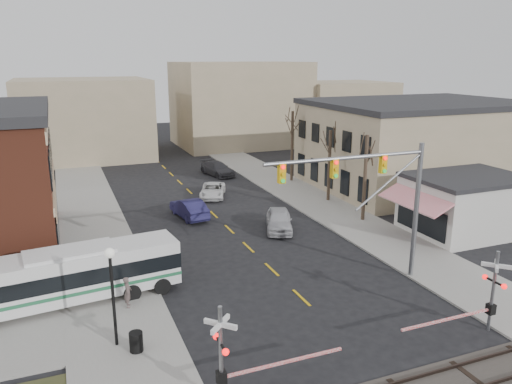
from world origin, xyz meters
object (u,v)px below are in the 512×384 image
Objects in this scene: traffic_signal_mast at (379,187)px; car_b at (189,208)px; transit_bus at (72,275)px; pedestrian_far at (71,270)px; rr_crossing_west at (232,354)px; car_d at (217,169)px; street_lamp at (111,277)px; rr_crossing_east at (486,294)px; trash_bin at (136,342)px; car_c at (213,190)px; pedestrian_near at (128,292)px; car_a at (279,220)px.

traffic_signal_mast is 17.98m from car_b.
transit_bus reaches higher than pedestrian_far.
rr_crossing_west reaches higher than pedestrian_far.
pedestrian_far reaches higher than car_b.
traffic_signal_mast reaches higher than car_d.
traffic_signal_mast reaches higher than car_b.
traffic_signal_mast is at bearing 31.23° from rr_crossing_west.
street_lamp reaches higher than transit_bus.
pedestrian_far is (-17.74, 12.49, -1.00)m from rr_crossing_east.
rr_crossing_west is 22.91m from car_b.
car_c is (10.60, 23.19, 0.07)m from trash_bin.
rr_crossing_east is at bearing 102.91° from car_b.
rr_crossing_east is at bearing -15.47° from trash_bin.
rr_crossing_east is 16.04m from trash_bin.
pedestrian_far is at bearing 105.89° from trash_bin.
rr_crossing_west is at bearing -55.96° from street_lamp.
car_c is at bearing 63.08° from street_lamp.
pedestrian_near is (-13.38, 2.23, -4.78)m from traffic_signal_mast.
trash_bin is 34.48m from car_d.
car_b is at bearing 52.40° from transit_bus.
car_c is (3.59, 5.20, -0.15)m from car_b.
car_a is (13.24, 11.62, -2.59)m from street_lamp.
street_lamp is 34.12m from car_d.
rr_crossing_west is 1.22× the size of street_lamp.
trash_bin is 0.17× the size of car_d.
car_c is (-1.89, 10.72, -0.15)m from car_a.
pedestrian_near is at bearing 170.55° from traffic_signal_mast.
trash_bin is 17.65m from car_a.
transit_bus reaches higher than pedestrian_near.
rr_crossing_west is 13.80m from pedestrian_far.
trash_bin is 25.50m from car_c.
rr_crossing_west is at bearing -178.88° from rr_crossing_east.
traffic_signal_mast reaches higher than car_a.
pedestrian_far is (-5.21, 12.73, -1.00)m from rr_crossing_west.
pedestrian_near is at bearing 106.70° from rr_crossing_west.
rr_crossing_east is at bearing -74.24° from traffic_signal_mast.
pedestrian_far reaches higher than car_a.
car_d is at bearing 89.81° from traffic_signal_mast.
transit_bus is 3.12m from pedestrian_near.
rr_crossing_west is at bearing -63.48° from transit_bus.
rr_crossing_east is at bearing -107.03° from pedestrian_near.
rr_crossing_west is at bearing -83.45° from car_c.
car_a is 10.88m from car_c.
street_lamp is 25.21m from car_c.
rr_crossing_west is at bearing 71.83° from car_b.
pedestrian_near is at bearing -96.52° from car_c.
traffic_signal_mast is 13.13m from rr_crossing_west.
transit_bus is 16.91m from traffic_signal_mast.
rr_crossing_west is at bearing -57.50° from trash_bin.
pedestrian_far reaches higher than pedestrian_near.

